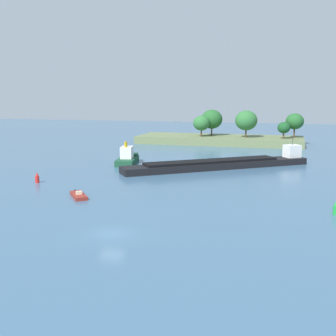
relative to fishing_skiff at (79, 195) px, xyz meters
name	(u,v)px	position (x,y,z in m)	size (l,w,h in m)	color
ground_plane	(111,234)	(11.62, -14.33, -0.28)	(400.00, 400.00, 0.00)	#3D607F
treeline_island	(225,134)	(10.48, 77.68, 2.68)	(51.66, 17.94, 10.65)	#66754C
fishing_skiff	(79,195)	(0.00, 0.00, 0.00)	(4.59, 5.11, 1.01)	maroon
tugboat	(127,158)	(-4.62, 31.68, 1.03)	(5.79, 10.81, 5.10)	#19472D
cargo_barge	(221,164)	(16.67, 31.45, 0.70)	(36.10, 29.11, 5.98)	black
channel_buoy_red	(37,178)	(-12.03, 7.56, 0.54)	(0.70, 0.70, 1.90)	red
channel_buoy_green	(336,209)	(36.17, 0.59, 0.54)	(0.70, 0.70, 1.90)	green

